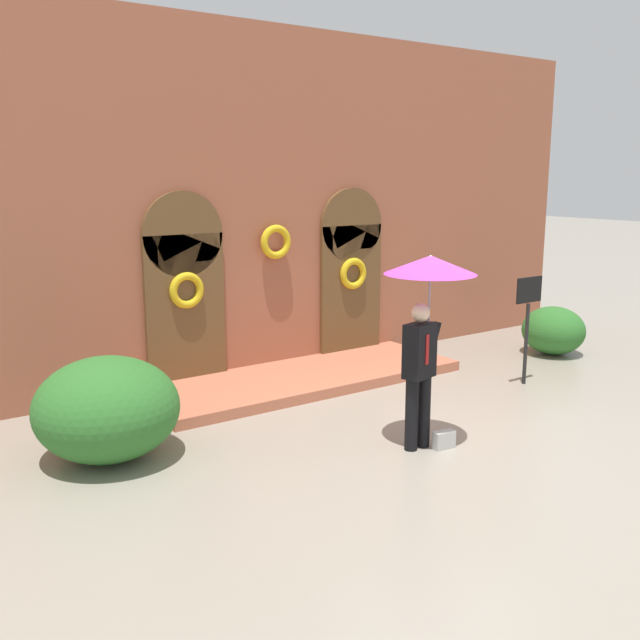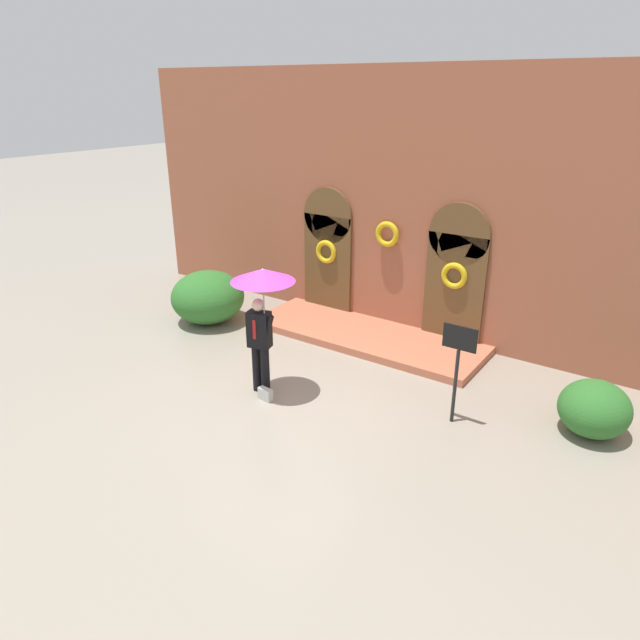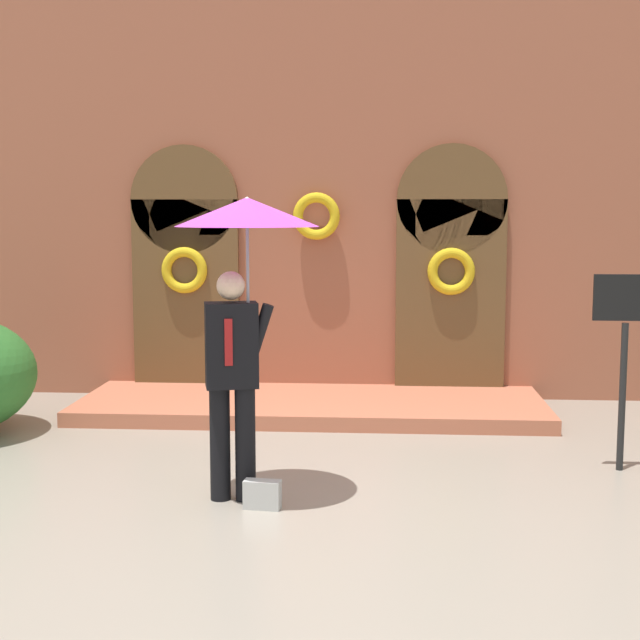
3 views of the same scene
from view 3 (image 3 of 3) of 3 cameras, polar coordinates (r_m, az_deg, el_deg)
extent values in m
plane|color=gray|center=(7.16, -2.51, -11.38)|extent=(80.00, 80.00, 0.00)
cube|color=#9E563D|center=(11.00, -0.10, 9.80)|extent=(14.00, 0.50, 5.60)
cube|color=brown|center=(10.98, -8.56, 1.37)|extent=(1.30, 0.08, 2.40)
cylinder|color=brown|center=(10.93, -8.68, 7.64)|extent=(1.30, 0.08, 1.30)
cube|color=brown|center=(10.75, 8.33, 1.26)|extent=(1.30, 0.08, 2.40)
cylinder|color=brown|center=(10.70, 8.45, 7.66)|extent=(1.30, 0.08, 1.30)
torus|color=gold|center=(10.88, -8.68, 3.17)|extent=(0.56, 0.12, 0.56)
torus|color=gold|center=(10.65, 8.39, 3.09)|extent=(0.56, 0.12, 0.56)
torus|color=gold|center=(10.63, -0.23, 6.66)|extent=(0.56, 0.12, 0.56)
cube|color=#B56346|center=(10.08, -0.56, -5.51)|extent=(5.20, 1.80, 0.16)
cylinder|color=black|center=(7.07, -6.42, -7.85)|extent=(0.16, 0.16, 0.90)
cylinder|color=black|center=(7.04, -4.80, -7.90)|extent=(0.16, 0.16, 0.90)
cube|color=black|center=(6.90, -5.69, -1.60)|extent=(0.45, 0.33, 0.66)
cube|color=#A51919|center=(6.77, -5.87, -1.43)|extent=(0.06, 0.02, 0.36)
sphere|color=beige|center=(6.85, -5.73, 2.20)|extent=(0.22, 0.22, 0.22)
cylinder|color=black|center=(6.85, -3.88, -0.80)|extent=(0.22, 0.09, 0.46)
cylinder|color=gray|center=(6.83, -4.64, 1.87)|extent=(0.02, 0.02, 0.98)
cone|color=#992893|center=(6.80, -4.69, 6.91)|extent=(1.10, 1.10, 0.22)
cone|color=white|center=(6.80, -4.69, 7.03)|extent=(0.61, 0.61, 0.20)
cube|color=#B7B7B2|center=(6.93, -3.71, -11.08)|extent=(0.29, 0.15, 0.22)
cylinder|color=black|center=(8.20, 18.78, -4.70)|extent=(0.06, 0.06, 1.30)
cube|color=black|center=(8.07, 19.02, 1.37)|extent=(0.56, 0.03, 0.40)
camera|label=1|loc=(6.95, -81.71, 9.89)|focal=40.00mm
camera|label=2|loc=(5.76, 99.95, 29.59)|focal=32.00mm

